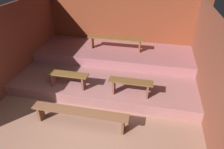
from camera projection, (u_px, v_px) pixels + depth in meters
name	position (u px, v px, depth m)	size (l,w,h in m)	color
ground	(104.00, 90.00, 5.95)	(5.86, 5.46, 0.08)	#8B604F
wall_back	(120.00, 26.00, 7.34)	(5.86, 0.06, 2.23)	brown
wall_left	(15.00, 45.00, 5.83)	(0.06, 5.46, 2.23)	brown
wall_right	(208.00, 63.00, 4.89)	(0.06, 5.46, 2.23)	brown
platform_lower	(109.00, 72.00, 6.47)	(5.06, 3.20, 0.29)	#905A58
platform_middle	(114.00, 53.00, 6.96)	(5.06, 1.69, 0.29)	#91565A
bench_floor_center	(80.00, 114.00, 4.53)	(2.17, 0.26, 0.41)	brown
bench_lower_left	(68.00, 77.00, 5.35)	(1.08, 0.26, 0.41)	brown
bench_lower_right	(131.00, 84.00, 5.05)	(1.08, 0.26, 0.41)	brown
bench_middle_center	(115.00, 40.00, 6.72)	(1.83, 0.26, 0.41)	brown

